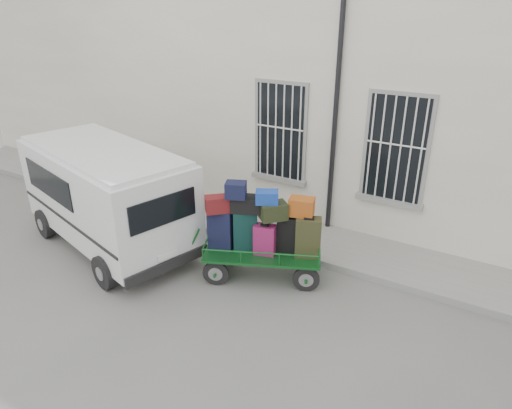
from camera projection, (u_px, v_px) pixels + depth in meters
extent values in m
plane|color=slate|center=(226.00, 278.00, 9.09)|extent=(80.00, 80.00, 0.00)
cube|color=beige|center=(338.00, 85.00, 12.18)|extent=(24.00, 5.00, 6.00)
cylinder|color=black|center=(335.00, 116.00, 9.80)|extent=(0.11, 0.11, 5.60)
cube|color=black|center=(281.00, 132.00, 10.70)|extent=(1.20, 0.08, 2.20)
cube|color=gray|center=(279.00, 178.00, 11.15)|extent=(1.45, 0.22, 0.12)
cube|color=black|center=(396.00, 149.00, 9.44)|extent=(1.20, 0.08, 2.20)
cube|color=gray|center=(389.00, 201.00, 9.90)|extent=(1.45, 0.22, 0.12)
cube|color=gray|center=(278.00, 231.00, 10.78)|extent=(24.00, 1.70, 0.15)
cylinder|color=black|center=(216.00, 273.00, 8.79)|extent=(0.49, 0.26, 0.51)
cylinder|color=gray|center=(216.00, 273.00, 8.79)|extent=(0.29, 0.20, 0.28)
cylinder|color=black|center=(223.00, 253.00, 9.49)|extent=(0.49, 0.26, 0.51)
cylinder|color=gray|center=(223.00, 253.00, 9.49)|extent=(0.29, 0.20, 0.28)
cylinder|color=black|center=(306.00, 279.00, 8.60)|extent=(0.49, 0.26, 0.51)
cylinder|color=gray|center=(306.00, 279.00, 8.60)|extent=(0.29, 0.20, 0.28)
cylinder|color=black|center=(307.00, 258.00, 9.30)|extent=(0.49, 0.26, 0.51)
cylinder|color=gray|center=(307.00, 258.00, 9.30)|extent=(0.29, 0.20, 0.28)
cube|color=#12521E|center=(263.00, 252.00, 8.92)|extent=(2.47, 1.84, 0.05)
cylinder|color=#12521E|center=(193.00, 241.00, 9.01)|extent=(0.29, 0.16, 0.57)
cube|color=black|center=(221.00, 229.00, 8.88)|extent=(0.53, 0.38, 0.82)
cube|color=black|center=(220.00, 209.00, 8.71)|extent=(0.23, 0.20, 0.03)
cube|color=black|center=(245.00, 231.00, 8.81)|extent=(0.51, 0.46, 0.82)
cube|color=black|center=(245.00, 211.00, 8.63)|extent=(0.22, 0.18, 0.03)
cube|color=#931A4A|center=(265.00, 240.00, 8.71)|extent=(0.45, 0.33, 0.60)
cube|color=black|center=(265.00, 225.00, 8.58)|extent=(0.20, 0.17, 0.03)
cube|color=black|center=(287.00, 233.00, 8.80)|extent=(0.45, 0.38, 0.73)
cube|color=black|center=(288.00, 216.00, 8.65)|extent=(0.20, 0.18, 0.03)
cube|color=#302E18|center=(308.00, 237.00, 8.59)|extent=(0.55, 0.45, 0.79)
cube|color=black|center=(309.00, 218.00, 8.42)|extent=(0.23, 0.21, 0.03)
cube|color=maroon|center=(219.00, 204.00, 8.58)|extent=(0.56, 0.55, 0.31)
cube|color=black|center=(246.00, 204.00, 8.59)|extent=(0.65, 0.52, 0.31)
cube|color=black|center=(273.00, 211.00, 8.50)|extent=(0.59, 0.60, 0.32)
cube|color=maroon|center=(302.00, 207.00, 8.51)|extent=(0.53, 0.43, 0.34)
cube|color=black|center=(236.00, 190.00, 8.41)|extent=(0.47, 0.43, 0.30)
cube|color=navy|center=(267.00, 197.00, 8.40)|extent=(0.50, 0.45, 0.24)
cube|color=silver|center=(107.00, 192.00, 9.83)|extent=(4.75, 2.99, 1.80)
cube|color=silver|center=(101.00, 150.00, 9.45)|extent=(4.52, 2.79, 0.10)
cube|color=black|center=(62.00, 155.00, 11.12)|extent=(0.61, 1.64, 0.75)
cube|color=black|center=(48.00, 183.00, 9.50)|extent=(2.14, 0.62, 0.62)
cube|color=black|center=(163.00, 211.00, 8.26)|extent=(0.41, 1.36, 0.55)
cube|color=black|center=(168.00, 265.00, 8.73)|extent=(0.58, 1.81, 0.22)
cube|color=white|center=(168.00, 255.00, 8.61)|extent=(0.14, 0.41, 0.12)
cylinder|color=black|center=(45.00, 223.00, 10.58)|extent=(0.71, 0.39, 0.68)
cylinder|color=black|center=(118.00, 201.00, 11.75)|extent=(0.71, 0.39, 0.68)
cylinder|color=black|center=(105.00, 272.00, 8.68)|extent=(0.71, 0.39, 0.68)
cylinder|color=black|center=(184.00, 240.00, 9.85)|extent=(0.71, 0.39, 0.68)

